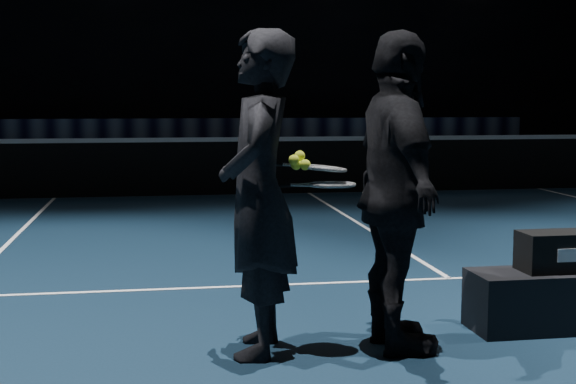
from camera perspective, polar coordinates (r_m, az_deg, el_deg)
name	(u,v)px	position (r m, az deg, el deg)	size (l,w,h in m)	color
floor	(310,194)	(13.26, 1.58, -0.15)	(36.00, 36.00, 0.00)	black
wall_back	(220,8)	(31.22, -4.83, 12.90)	(30.00, 30.00, 0.00)	black
court_lines	(310,194)	(13.26, 1.58, -0.13)	(10.98, 23.78, 0.01)	white
net_mesh	(310,167)	(13.22, 1.59, 1.79)	(12.80, 0.02, 0.86)	black
net_tape	(310,139)	(13.19, 1.60, 3.80)	(12.80, 0.03, 0.07)	white
sponsor_backdrop	(227,131)	(28.56, -4.34, 4.35)	(22.00, 0.15, 0.90)	black
player_bench	(566,299)	(5.84, 19.19, -7.20)	(1.33, 0.44, 0.40)	black
racket_bag	(568,251)	(5.77, 19.32, -3.98)	(0.67, 0.28, 0.27)	black
player_a	(258,194)	(4.85, -2.11, -0.14)	(0.72, 0.47, 1.98)	black
player_b	(397,193)	(4.95, 7.77, -0.06)	(1.16, 0.48, 1.98)	black
racket_lower	(332,185)	(4.88, 3.18, 0.53)	(0.68, 0.22, 0.03)	black
racket_upper	(324,168)	(4.90, 2.55, 1.71)	(0.68, 0.22, 0.03)	black
tennis_balls	(300,162)	(4.85, 0.89, 2.14)	(0.12, 0.10, 0.12)	#C9DB2E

